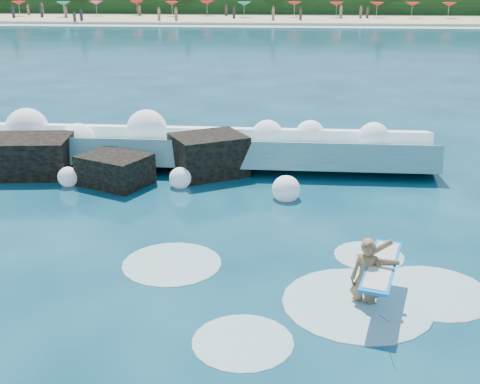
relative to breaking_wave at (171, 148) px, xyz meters
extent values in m
plane|color=#082D43|center=(1.34, -8.01, -0.52)|extent=(200.00, 200.00, 0.00)
cube|color=tan|center=(1.34, 69.99, -0.32)|extent=(140.00, 20.00, 0.40)
cube|color=silver|center=(1.34, 58.99, -0.48)|extent=(140.00, 5.00, 0.08)
cube|color=black|center=(1.34, 79.99, 1.98)|extent=(140.00, 4.00, 5.00)
cube|color=teal|center=(0.00, -0.16, -0.09)|extent=(17.25, 2.63, 1.44)
cube|color=white|center=(0.00, 0.64, 0.34)|extent=(17.25, 1.22, 0.67)
cube|color=black|center=(-4.27, -1.47, -0.03)|extent=(2.80, 2.24, 1.40)
cube|color=black|center=(-1.27, -2.27, -0.14)|extent=(2.39, 2.19, 1.08)
cube|color=black|center=(1.43, -1.07, 0.01)|extent=(2.73, 2.57, 1.51)
imported|color=olive|center=(5.47, -8.91, 0.02)|extent=(0.70, 0.57, 1.65)
cube|color=#0E82F2|center=(5.75, -8.86, 0.31)|extent=(1.10, 2.32, 0.06)
cube|color=silver|center=(5.75, -8.86, 0.32)|extent=(0.96, 2.11, 0.06)
cylinder|color=black|center=(5.65, -10.11, -0.07)|extent=(0.01, 0.91, 0.43)
sphere|color=white|center=(-5.04, 0.29, 0.49)|extent=(1.46, 1.46, 1.46)
sphere|color=white|center=(-3.12, -0.11, 0.23)|extent=(1.18, 1.18, 1.18)
sphere|color=white|center=(-0.85, 0.27, 0.55)|extent=(1.38, 1.38, 1.38)
sphere|color=white|center=(0.89, -0.21, 0.17)|extent=(0.96, 0.96, 0.96)
sphere|color=white|center=(3.23, 0.31, 0.41)|extent=(1.09, 1.09, 1.09)
sphere|color=white|center=(4.66, 0.45, 0.45)|extent=(0.99, 0.99, 0.99)
sphere|color=white|center=(6.67, -0.17, 0.56)|extent=(0.99, 0.99, 0.99)
sphere|color=white|center=(-2.65, -2.55, -0.24)|extent=(0.62, 0.62, 0.62)
sphere|color=white|center=(0.74, -2.37, -0.24)|extent=(0.66, 0.66, 0.66)
sphere|color=white|center=(3.91, -3.12, -0.25)|extent=(0.80, 0.80, 0.80)
ellipsoid|color=silver|center=(5.35, -8.85, -0.52)|extent=(2.95, 2.95, 0.15)
ellipsoid|color=silver|center=(3.24, -10.34, -0.52)|extent=(1.80, 1.80, 0.09)
ellipsoid|color=silver|center=(6.91, -8.29, -0.52)|extent=(2.34, 2.34, 0.12)
ellipsoid|color=silver|center=(1.45, -7.46, -0.52)|extent=(2.22, 2.22, 0.11)
ellipsoid|color=silver|center=(5.83, -6.70, -0.52)|extent=(1.60, 1.60, 0.08)
cone|color=red|center=(-36.55, 71.12, 1.73)|extent=(2.00, 2.00, 0.50)
cone|color=#147D71|center=(-29.22, 69.80, 1.73)|extent=(2.00, 2.00, 0.50)
cone|color=#D93F65|center=(-25.31, 72.80, 1.73)|extent=(2.00, 2.00, 0.50)
cone|color=red|center=(-19.36, 73.84, 1.73)|extent=(2.00, 2.00, 0.50)
cone|color=red|center=(-13.70, 72.36, 1.73)|extent=(2.00, 2.00, 0.50)
cone|color=red|center=(-8.77, 74.25, 1.73)|extent=(2.00, 2.00, 0.50)
cone|color=#147D71|center=(-2.95, 71.40, 1.73)|extent=(2.00, 2.00, 0.50)
cone|color=red|center=(4.29, 72.45, 1.73)|extent=(2.00, 2.00, 0.50)
cone|color=red|center=(10.32, 71.64, 1.73)|extent=(2.00, 2.00, 0.50)
cone|color=red|center=(16.08, 71.86, 1.73)|extent=(2.00, 2.00, 0.50)
cone|color=red|center=(21.03, 71.88, 1.73)|extent=(2.00, 2.00, 0.50)
cone|color=red|center=(26.03, 71.46, 1.73)|extent=(2.00, 2.00, 0.50)
cube|color=#3F332D|center=(-10.45, 71.87, 0.59)|extent=(0.35, 0.22, 1.43)
cube|color=#8C664C|center=(19.44, 66.37, 0.66)|extent=(0.35, 0.22, 1.55)
cube|color=#3F332D|center=(-25.27, 61.79, 0.37)|extent=(0.35, 0.22, 1.61)
cube|color=#8C664C|center=(-17.65, 63.77, 0.57)|extent=(0.35, 0.22, 1.39)
cube|color=#262633|center=(-12.45, 70.57, 0.68)|extent=(0.35, 0.22, 1.60)
cube|color=brown|center=(22.58, 65.93, 0.64)|extent=(0.35, 0.22, 1.52)
cube|color=#3F332D|center=(23.45, 68.14, 0.57)|extent=(0.35, 0.22, 1.37)
cube|color=#262633|center=(-6.81, 68.20, 0.65)|extent=(0.35, 0.22, 1.54)
cube|color=brown|center=(-28.95, 60.35, 0.29)|extent=(0.35, 0.22, 1.45)
cube|color=#3F332D|center=(-14.17, 70.58, 0.64)|extent=(0.35, 0.22, 1.51)
cube|color=#8C664C|center=(2.77, 71.08, 0.68)|extent=(0.35, 0.22, 1.61)
cube|color=brown|center=(22.73, 72.80, 0.59)|extent=(0.35, 0.22, 1.43)
cube|color=#262633|center=(-9.26, 63.19, 0.66)|extent=(0.35, 0.22, 1.56)
cube|color=brown|center=(-36.18, 68.08, 0.69)|extent=(0.35, 0.22, 1.62)
cube|color=#3F332D|center=(-11.48, 63.37, 0.58)|extent=(0.35, 0.22, 1.39)
cube|color=#8C664C|center=(18.94, 71.18, 0.64)|extent=(0.35, 0.22, 1.51)
cube|color=#262633|center=(20.48, 61.65, 0.25)|extent=(0.35, 0.22, 1.38)
cube|color=brown|center=(-34.78, 65.66, 0.58)|extent=(0.35, 0.22, 1.41)
cube|color=#3F332D|center=(24.86, 66.42, 0.68)|extent=(0.35, 0.22, 1.60)
cube|color=#262633|center=(-39.95, 72.88, 0.59)|extent=(0.35, 0.22, 1.41)
camera|label=1|loc=(3.93, -19.23, 5.45)|focal=45.00mm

